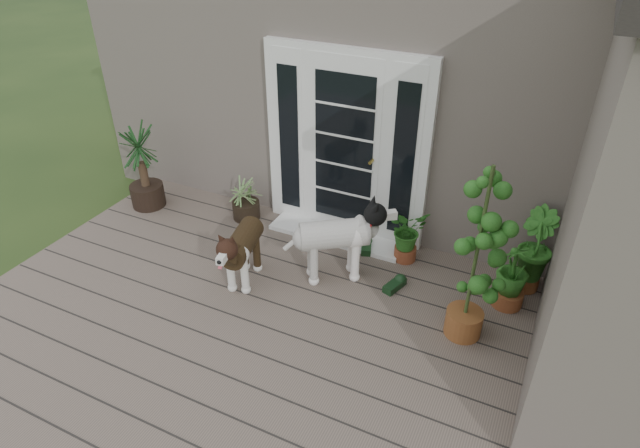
% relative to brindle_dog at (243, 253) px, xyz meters
% --- Properties ---
extents(deck, '(6.20, 4.60, 0.12)m').
position_rel_brindle_dog_xyz_m(deck, '(0.73, -0.85, -0.40)').
color(deck, '#6B5B4C').
rests_on(deck, ground).
extents(house_main, '(7.40, 4.00, 3.10)m').
position_rel_brindle_dog_xyz_m(house_main, '(0.73, 3.40, 1.09)').
color(house_main, '#665E54').
rests_on(house_main, ground).
extents(door_unit, '(1.90, 0.14, 2.15)m').
position_rel_brindle_dog_xyz_m(door_unit, '(0.53, 1.35, 0.73)').
color(door_unit, white).
rests_on(door_unit, deck).
extents(door_step, '(1.60, 0.40, 0.05)m').
position_rel_brindle_dog_xyz_m(door_step, '(0.53, 1.15, -0.32)').
color(door_step, white).
rests_on(door_step, deck).
extents(brindle_dog, '(0.53, 0.88, 0.69)m').
position_rel_brindle_dog_xyz_m(brindle_dog, '(0.00, 0.00, 0.00)').
color(brindle_dog, '#392815').
rests_on(brindle_dog, deck).
extents(white_dog, '(1.00, 0.86, 0.78)m').
position_rel_brindle_dog_xyz_m(white_dog, '(0.81, 0.45, 0.05)').
color(white_dog, white).
rests_on(white_dog, deck).
extents(spider_plant, '(0.70, 0.70, 0.60)m').
position_rel_brindle_dog_xyz_m(spider_plant, '(-0.66, 1.06, -0.05)').
color(spider_plant, '#98B36E').
rests_on(spider_plant, deck).
extents(yucca, '(0.80, 0.80, 1.15)m').
position_rel_brindle_dog_xyz_m(yucca, '(-1.96, 0.78, 0.23)').
color(yucca, black).
rests_on(yucca, deck).
extents(herb_a, '(0.57, 0.57, 0.52)m').
position_rel_brindle_dog_xyz_m(herb_a, '(1.39, 1.08, -0.08)').
color(herb_a, '#245718').
rests_on(herb_a, deck).
extents(herb_b, '(0.61, 0.61, 0.68)m').
position_rel_brindle_dog_xyz_m(herb_b, '(2.65, 1.15, -0.01)').
color(herb_b, '#245217').
rests_on(herb_b, deck).
extents(herb_c, '(0.49, 0.49, 0.57)m').
position_rel_brindle_dog_xyz_m(herb_c, '(2.53, 0.79, -0.06)').
color(herb_c, '#1B4C15').
rests_on(herb_c, deck).
extents(sapling, '(0.54, 0.54, 1.78)m').
position_rel_brindle_dog_xyz_m(sapling, '(2.23, 0.20, 0.55)').
color(sapling, '#1C5B1A').
rests_on(sapling, deck).
extents(clog_left, '(0.25, 0.36, 0.10)m').
position_rel_brindle_dog_xyz_m(clog_left, '(0.94, 1.06, -0.30)').
color(clog_left, '#153517').
rests_on(clog_left, deck).
extents(clog_right, '(0.24, 0.35, 0.10)m').
position_rel_brindle_dog_xyz_m(clog_right, '(1.46, 0.54, -0.30)').
color(clog_right, black).
rests_on(clog_right, deck).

